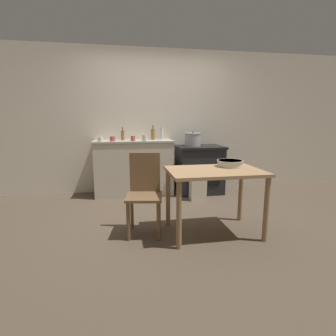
{
  "coord_description": "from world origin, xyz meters",
  "views": [
    {
      "loc": [
        -0.66,
        -3.26,
        1.32
      ],
      "look_at": [
        0.0,
        0.4,
        0.62
      ],
      "focal_mm": 28.0,
      "sensor_mm": 36.0,
      "label": 1
    }
  ],
  "objects_px": {
    "work_table": "(214,179)",
    "mixing_bowl_large": "(230,163)",
    "chair": "(145,191)",
    "cup_center": "(113,139)",
    "bottle_far_left": "(153,134)",
    "stock_pot": "(193,139)",
    "bottle_left": "(123,135)",
    "cup_mid_right": "(133,138)",
    "flour_sack": "(198,188)",
    "bottle_mid_left": "(162,133)",
    "stove": "(199,169)",
    "cup_center_left": "(100,139)",
    "cup_center_right": "(145,138)"
  },
  "relations": [
    {
      "from": "flour_sack",
      "to": "bottle_far_left",
      "type": "bearing_deg",
      "value": 136.54
    },
    {
      "from": "work_table",
      "to": "mixing_bowl_large",
      "type": "relative_size",
      "value": 3.38
    },
    {
      "from": "chair",
      "to": "cup_center",
      "type": "height_order",
      "value": "cup_center"
    },
    {
      "from": "chair",
      "to": "bottle_far_left",
      "type": "distance_m",
      "value": 1.84
    },
    {
      "from": "mixing_bowl_large",
      "to": "bottle_left",
      "type": "distance_m",
      "value": 2.14
    },
    {
      "from": "chair",
      "to": "cup_center",
      "type": "xyz_separation_m",
      "value": [
        -0.39,
        1.51,
        0.5
      ]
    },
    {
      "from": "chair",
      "to": "cup_mid_right",
      "type": "xyz_separation_m",
      "value": [
        -0.05,
        1.49,
        0.5
      ]
    },
    {
      "from": "work_table",
      "to": "bottle_mid_left",
      "type": "relative_size",
      "value": 3.77
    },
    {
      "from": "mixing_bowl_large",
      "to": "bottle_far_left",
      "type": "height_order",
      "value": "bottle_far_left"
    },
    {
      "from": "stock_pot",
      "to": "cup_center",
      "type": "distance_m",
      "value": 1.39
    },
    {
      "from": "cup_center_left",
      "to": "flour_sack",
      "type": "bearing_deg",
      "value": -12.82
    },
    {
      "from": "cup_center_left",
      "to": "cup_center_right",
      "type": "xyz_separation_m",
      "value": [
        0.72,
        -0.01,
        0.01
      ]
    },
    {
      "from": "flour_sack",
      "to": "bottle_mid_left",
      "type": "distance_m",
      "value": 1.21
    },
    {
      "from": "work_table",
      "to": "mixing_bowl_large",
      "type": "distance_m",
      "value": 0.34
    },
    {
      "from": "bottle_left",
      "to": "cup_center",
      "type": "xyz_separation_m",
      "value": [
        -0.17,
        -0.19,
        -0.05
      ]
    },
    {
      "from": "cup_mid_right",
      "to": "stock_pot",
      "type": "bearing_deg",
      "value": 3.3
    },
    {
      "from": "chair",
      "to": "cup_center_right",
      "type": "bearing_deg",
      "value": 93.74
    },
    {
      "from": "work_table",
      "to": "cup_mid_right",
      "type": "relative_size",
      "value": 12.02
    },
    {
      "from": "bottle_mid_left",
      "to": "cup_mid_right",
      "type": "height_order",
      "value": "bottle_mid_left"
    },
    {
      "from": "cup_mid_right",
      "to": "bottle_far_left",
      "type": "bearing_deg",
      "value": 33.08
    },
    {
      "from": "chair",
      "to": "cup_center_left",
      "type": "relative_size",
      "value": 11.28
    },
    {
      "from": "work_table",
      "to": "stock_pot",
      "type": "height_order",
      "value": "stock_pot"
    },
    {
      "from": "cup_center_left",
      "to": "cup_center",
      "type": "relative_size",
      "value": 0.95
    },
    {
      "from": "cup_center_right",
      "to": "cup_mid_right",
      "type": "height_order",
      "value": "cup_center_right"
    },
    {
      "from": "work_table",
      "to": "bottle_far_left",
      "type": "bearing_deg",
      "value": 103.72
    },
    {
      "from": "flour_sack",
      "to": "stock_pot",
      "type": "bearing_deg",
      "value": 87.1
    },
    {
      "from": "stock_pot",
      "to": "bottle_left",
      "type": "relative_size",
      "value": 1.28
    },
    {
      "from": "chair",
      "to": "bottle_mid_left",
      "type": "xyz_separation_m",
      "value": [
        0.48,
        1.78,
        0.57
      ]
    },
    {
      "from": "cup_center",
      "to": "chair",
      "type": "bearing_deg",
      "value": -75.69
    },
    {
      "from": "bottle_far_left",
      "to": "chair",
      "type": "bearing_deg",
      "value": -100.4
    },
    {
      "from": "stock_pot",
      "to": "cup_mid_right",
      "type": "xyz_separation_m",
      "value": [
        -1.05,
        -0.06,
        0.04
      ]
    },
    {
      "from": "work_table",
      "to": "cup_center_left",
      "type": "xyz_separation_m",
      "value": [
        -1.36,
        1.64,
        0.35
      ]
    },
    {
      "from": "stove",
      "to": "mixing_bowl_large",
      "type": "distance_m",
      "value": 1.62
    },
    {
      "from": "chair",
      "to": "cup_center",
      "type": "distance_m",
      "value": 1.64
    },
    {
      "from": "work_table",
      "to": "chair",
      "type": "distance_m",
      "value": 0.82
    },
    {
      "from": "stove",
      "to": "flour_sack",
      "type": "relative_size",
      "value": 2.19
    },
    {
      "from": "chair",
      "to": "mixing_bowl_large",
      "type": "distance_m",
      "value": 1.08
    },
    {
      "from": "stove",
      "to": "cup_center_left",
      "type": "relative_size",
      "value": 10.25
    },
    {
      "from": "stock_pot",
      "to": "bottle_mid_left",
      "type": "xyz_separation_m",
      "value": [
        -0.52,
        0.23,
        0.1
      ]
    },
    {
      "from": "stock_pot",
      "to": "cup_center_right",
      "type": "relative_size",
      "value": 2.87
    },
    {
      "from": "mixing_bowl_large",
      "to": "cup_center",
      "type": "bearing_deg",
      "value": 132.87
    },
    {
      "from": "stove",
      "to": "work_table",
      "type": "bearing_deg",
      "value": -101.52
    },
    {
      "from": "flour_sack",
      "to": "bottle_left",
      "type": "bearing_deg",
      "value": 153.2
    },
    {
      "from": "bottle_far_left",
      "to": "bottle_left",
      "type": "height_order",
      "value": "bottle_far_left"
    },
    {
      "from": "chair",
      "to": "stock_pot",
      "type": "xyz_separation_m",
      "value": [
        1.0,
        1.55,
        0.47
      ]
    },
    {
      "from": "flour_sack",
      "to": "stock_pot",
      "type": "height_order",
      "value": "stock_pot"
    },
    {
      "from": "chair",
      "to": "bottle_left",
      "type": "xyz_separation_m",
      "value": [
        -0.22,
        1.71,
        0.55
      ]
    },
    {
      "from": "bottle_far_left",
      "to": "bottle_left",
      "type": "distance_m",
      "value": 0.53
    },
    {
      "from": "bottle_far_left",
      "to": "cup_mid_right",
      "type": "bearing_deg",
      "value": -146.92
    },
    {
      "from": "bottle_left",
      "to": "flour_sack",
      "type": "bearing_deg",
      "value": -26.8
    }
  ]
}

